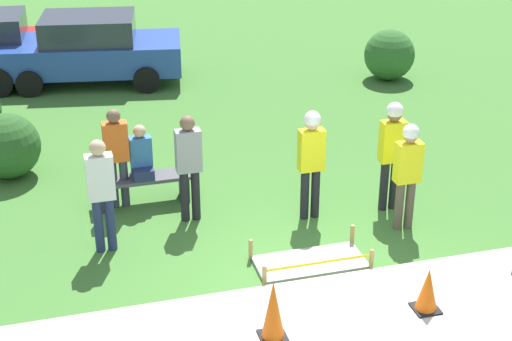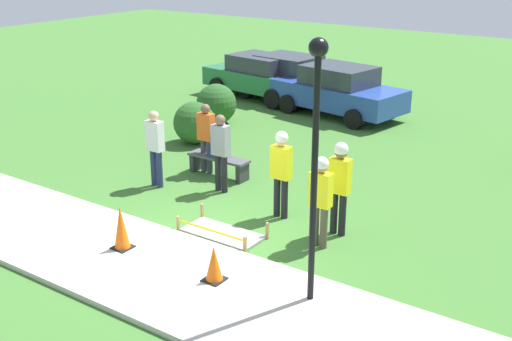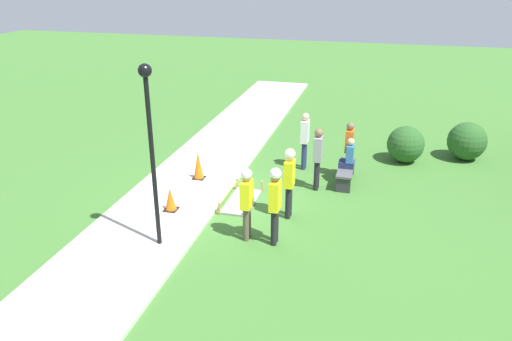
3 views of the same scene
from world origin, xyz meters
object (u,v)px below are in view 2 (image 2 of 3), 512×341
at_px(bystander_in_gray_shirt, 155,144).
at_px(parked_car_blue, 338,91).
at_px(traffic_cone_far_patch, 214,264).
at_px(park_bench, 219,162).
at_px(bystander_in_white_shirt, 221,148).
at_px(worker_assistant, 340,180).
at_px(worker_supervisor, 281,166).
at_px(lamppost_near, 316,137).
at_px(worker_trainee, 321,194).
at_px(traffic_cone_near_patch, 121,228).
at_px(person_seated_on_bench, 220,142).
at_px(parked_car_green, 261,76).
at_px(parked_car_red, 289,77).
at_px(bystander_in_orange_shirt, 206,134).

distance_m(bystander_in_gray_shirt, parked_car_blue, 8.02).
height_order(traffic_cone_far_patch, park_bench, traffic_cone_far_patch).
height_order(bystander_in_white_shirt, parked_car_blue, bystander_in_white_shirt).
bearing_deg(park_bench, worker_assistant, -18.02).
bearing_deg(worker_supervisor, lamppost_near, -49.47).
distance_m(worker_trainee, lamppost_near, 2.63).
distance_m(traffic_cone_near_patch, park_bench, 4.32).
relative_size(traffic_cone_far_patch, bystander_in_white_shirt, 0.34).
xyz_separation_m(worker_supervisor, bystander_in_white_shirt, (-1.87, 0.44, -0.09)).
distance_m(person_seated_on_bench, lamppost_near, 6.33).
bearing_deg(parked_car_green, bystander_in_white_shirt, -53.84).
xyz_separation_m(lamppost_near, parked_car_red, (-7.45, 11.33, -1.94)).
bearing_deg(parked_car_green, parked_car_red, 33.21).
height_order(person_seated_on_bench, worker_trainee, worker_trainee).
bearing_deg(traffic_cone_near_patch, traffic_cone_far_patch, 0.81).
relative_size(worker_supervisor, parked_car_blue, 0.41).
distance_m(worker_supervisor, bystander_in_gray_shirt, 3.29).
relative_size(worker_trainee, bystander_in_gray_shirt, 0.98).
bearing_deg(bystander_in_orange_shirt, bystander_in_gray_shirt, -104.92).
relative_size(worker_supervisor, worker_trainee, 1.04).
bearing_deg(person_seated_on_bench, parked_car_red, 110.16).
height_order(traffic_cone_near_patch, bystander_in_orange_shirt, bystander_in_orange_shirt).
height_order(park_bench, parked_car_blue, parked_car_blue).
relative_size(traffic_cone_near_patch, parked_car_red, 0.20).
height_order(worker_trainee, bystander_in_gray_shirt, bystander_in_gray_shirt).
relative_size(parked_car_blue, parked_car_green, 1.01).
height_order(person_seated_on_bench, lamppost_near, lamppost_near).
relative_size(worker_assistant, lamppost_near, 0.46).
height_order(park_bench, parked_car_green, parked_car_green).
xyz_separation_m(traffic_cone_near_patch, parked_car_green, (-4.65, 11.35, 0.29)).
xyz_separation_m(worker_supervisor, parked_car_red, (-5.28, 8.78, -0.30)).
distance_m(worker_assistant, lamppost_near, 3.08).
bearing_deg(traffic_cone_far_patch, parked_car_green, 120.80).
bearing_deg(bystander_in_gray_shirt, bystander_in_white_shirt, 23.00).
xyz_separation_m(traffic_cone_far_patch, lamppost_near, (1.59, 0.41, 2.34)).
bearing_deg(traffic_cone_far_patch, bystander_in_white_shirt, 125.90).
relative_size(traffic_cone_far_patch, lamppost_near, 0.15).
relative_size(bystander_in_orange_shirt, parked_car_red, 0.41).
height_order(bystander_in_white_shirt, parked_car_green, bystander_in_white_shirt).
relative_size(worker_supervisor, bystander_in_gray_shirt, 1.02).
bearing_deg(worker_supervisor, traffic_cone_far_patch, -78.73).
relative_size(traffic_cone_far_patch, park_bench, 0.39).
bearing_deg(park_bench, bystander_in_gray_shirt, -118.75).
xyz_separation_m(worker_supervisor, bystander_in_gray_shirt, (-3.28, -0.16, -0.08)).
distance_m(worker_trainee, bystander_in_orange_shirt, 4.65).
xyz_separation_m(traffic_cone_near_patch, worker_assistant, (2.86, 2.93, 0.63)).
distance_m(worker_assistant, parked_car_green, 11.28).
bearing_deg(person_seated_on_bench, worker_assistant, -18.78).
relative_size(lamppost_near, parked_car_green, 0.91).
bearing_deg(worker_assistant, lamppost_near, -71.56).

